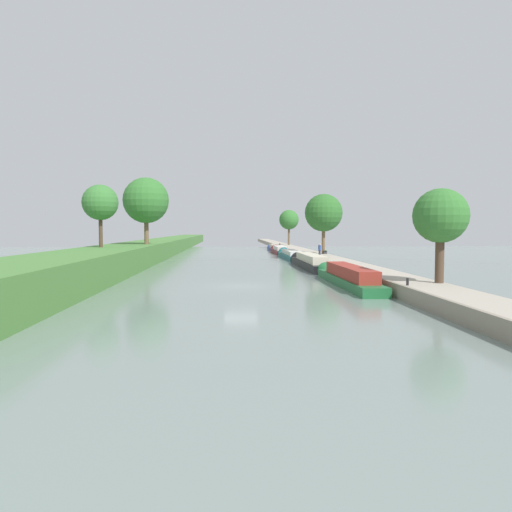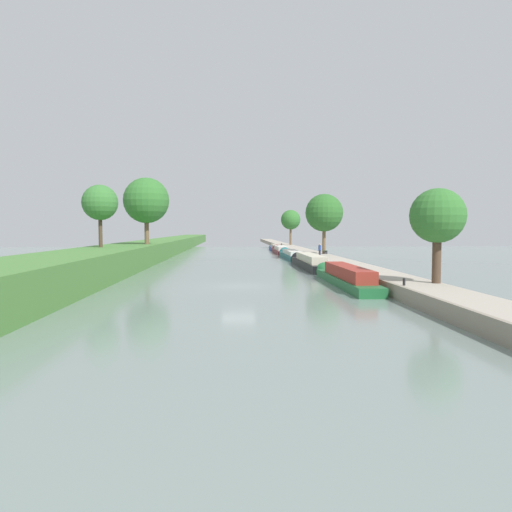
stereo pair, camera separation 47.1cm
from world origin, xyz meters
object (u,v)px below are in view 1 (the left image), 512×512
at_px(narrowboat_blue, 273,248).
at_px(mooring_bollard_far, 280,244).
at_px(narrowboat_green, 346,276).
at_px(person_walking, 320,250).
at_px(mooring_bollard_near, 408,282).
at_px(narrowboat_maroon, 279,250).
at_px(narrowboat_black, 309,262).
at_px(park_bench, 325,251).
at_px(narrowboat_teal, 290,255).

distance_m(narrowboat_blue, mooring_bollard_far, 4.54).
bearing_deg(narrowboat_green, person_walking, 84.28).
bearing_deg(mooring_bollard_near, narrowboat_maroon, 91.87).
bearing_deg(mooring_bollard_far, person_walking, -89.45).
height_order(narrowboat_black, person_walking, person_walking).
bearing_deg(park_bench, narrowboat_blue, 98.07).
height_order(person_walking, mooring_bollard_far, person_walking).
bearing_deg(narrowboat_maroon, mooring_bollard_near, -88.13).
bearing_deg(mooring_bollard_near, narrowboat_blue, 91.50).
bearing_deg(mooring_bollard_near, person_walking, 89.23).
bearing_deg(narrowboat_blue, narrowboat_teal, -90.01).
height_order(narrowboat_black, mooring_bollard_near, narrowboat_black).
distance_m(narrowboat_maroon, narrowboat_blue, 11.34).
height_order(narrowboat_maroon, person_walking, person_walking).
relative_size(narrowboat_green, mooring_bollard_far, 34.32).
height_order(narrowboat_green, narrowboat_teal, narrowboat_green).
bearing_deg(narrowboat_green, narrowboat_teal, 89.95).
height_order(person_walking, park_bench, person_walking).
bearing_deg(mooring_bollard_near, mooring_bollard_far, 90.00).
bearing_deg(narrowboat_teal, narrowboat_blue, 89.99).
bearing_deg(narrowboat_black, narrowboat_green, -89.48).
height_order(narrowboat_black, mooring_bollard_far, narrowboat_black).
height_order(narrowboat_teal, mooring_bollard_far, narrowboat_teal).
distance_m(narrowboat_maroon, park_bench, 19.40).
height_order(narrowboat_green, person_walking, person_walking).
distance_m(narrowboat_black, park_bench, 13.84).
bearing_deg(narrowboat_blue, mooring_bollard_near, -88.50).
bearing_deg(park_bench, mooring_bollard_far, 94.19).
distance_m(narrowboat_black, narrowboat_teal, 17.33).
xyz_separation_m(narrowboat_maroon, narrowboat_blue, (0.06, 11.34, -0.03)).
relative_size(person_walking, mooring_bollard_near, 3.69).
relative_size(narrowboat_green, narrowboat_teal, 0.96).
relative_size(narrowboat_green, narrowboat_maroon, 1.18).
height_order(narrowboat_blue, mooring_bollard_near, mooring_bollard_near).
bearing_deg(narrowboat_blue, mooring_bollard_far, 66.91).
bearing_deg(narrowboat_green, narrowboat_black, 90.52).
bearing_deg(person_walking, narrowboat_green, -95.72).
height_order(narrowboat_maroon, park_bench, park_bench).
distance_m(narrowboat_black, mooring_bollard_far, 47.50).
height_order(mooring_bollard_near, mooring_bollard_far, same).
xyz_separation_m(narrowboat_green, narrowboat_teal, (0.03, 33.46, -0.12)).
bearing_deg(mooring_bollard_far, park_bench, -85.81).
distance_m(narrowboat_green, narrowboat_maroon, 48.11).
bearing_deg(narrowboat_maroon, narrowboat_green, -89.97).
distance_m(narrowboat_green, narrowboat_teal, 33.46).
bearing_deg(person_walking, narrowboat_maroon, 94.87).
height_order(narrowboat_green, mooring_bollard_near, narrowboat_green).
distance_m(narrowboat_blue, mooring_bollard_near, 67.34).
bearing_deg(narrowboat_black, mooring_bollard_near, -85.36).
distance_m(narrowboat_green, park_bench, 29.55).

